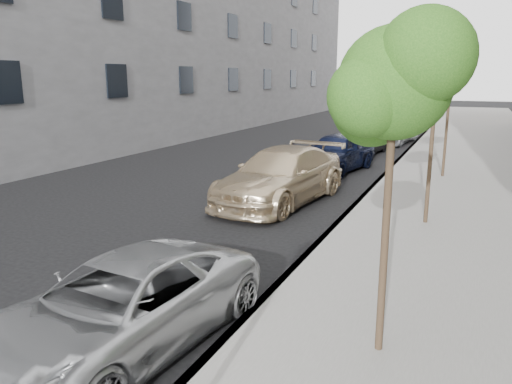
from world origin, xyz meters
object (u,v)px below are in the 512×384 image
Objects in this scene: tree_mid at (440,57)px; sedan_black at (364,141)px; suv at (281,176)px; tree_near at (397,83)px; tree_far at (453,62)px; sedan_rear at (393,130)px; minivan at (122,306)px; sedan_blue at (337,152)px.

tree_mid is 12.58m from sedan_black.
suv is 10.46m from sedan_black.
tree_far is at bearing 90.00° from tree_near.
tree_mid is at bearing -90.00° from tree_far.
sedan_rear is at bearing 101.46° from tree_mid.
sedan_black is at bearing 128.74° from tree_far.
suv is at bearing 167.25° from tree_mid.
minivan is (-3.33, -1.17, -3.00)m from tree_near.
sedan_blue is at bearing -86.08° from sedan_rear.
tree_near is 1.11× the size of sedan_black.
sedan_rear is at bearing 95.72° from sedan_blue.
tree_far is (0.00, 6.50, 0.06)m from tree_mid.
minivan is at bearing -80.83° from sedan_black.
tree_far is 7.78m from suv.
minivan is at bearing -160.67° from tree_near.
suv reaches higher than sedan_blue.
sedan_black is at bearing 95.78° from suv.
sedan_rear is at bearing 90.21° from sedan_black.
sedan_blue is (0.24, 5.64, -0.04)m from suv.
tree_near is 0.91× the size of tree_mid.
suv is 1.42× the size of sedan_black.
sedan_black is (-3.95, 17.92, -2.99)m from tree_near.
minivan is 0.94× the size of sedan_rear.
tree_far is 1.06× the size of minivan.
tree_mid is 5.52m from suv.
sedan_rear is (0.72, 9.81, -0.06)m from sedan_blue.
tree_near reaches higher than suv.
tree_far reaches higher than tree_near.
tree_mid is at bearing 90.00° from tree_near.
suv is at bearing -82.54° from sedan_blue.
tree_near is 0.89× the size of sedan_rear.
tree_near is 0.78× the size of suv.
suv is at bearing 119.83° from tree_near.
suv is at bearing -85.45° from sedan_rear.
suv is (-4.28, 0.97, -3.34)m from tree_mid.
sedan_blue is (-4.04, 13.11, -2.87)m from tree_near.
tree_mid is (-0.00, 6.50, 0.51)m from tree_near.
suv is (-4.28, 7.47, -2.83)m from tree_near.
sedan_blue reaches higher than sedan_black.
tree_near reaches higher than sedan_blue.
sedan_black is at bearing 98.78° from sedan_blue.
sedan_black is at bearing 102.43° from tree_near.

